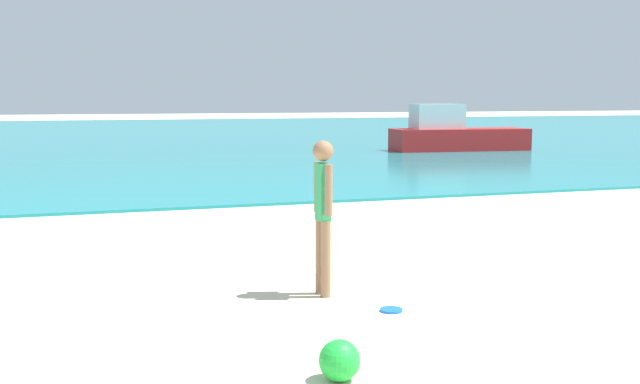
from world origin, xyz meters
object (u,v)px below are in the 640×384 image
object	(u,v)px
person_standing	(323,208)
beach_ball	(340,360)
frisbee	(391,310)
boat_near	(455,134)

from	to	relation	value
person_standing	beach_ball	size ratio (longest dim) A/B	5.27
person_standing	beach_ball	distance (m)	2.67
frisbee	beach_ball	distance (m)	2.00
boat_near	frisbee	bearing A→B (deg)	-114.90
beach_ball	person_standing	bearing A→B (deg)	74.17
person_standing	frisbee	world-z (taller)	person_standing
person_standing	boat_near	xyz separation A→B (m)	(12.17, 19.34, -0.27)
boat_near	beach_ball	xyz separation A→B (m)	(-12.86, -21.79, -0.54)
person_standing	frisbee	bearing A→B (deg)	-154.34
frisbee	person_standing	bearing A→B (deg)	119.51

